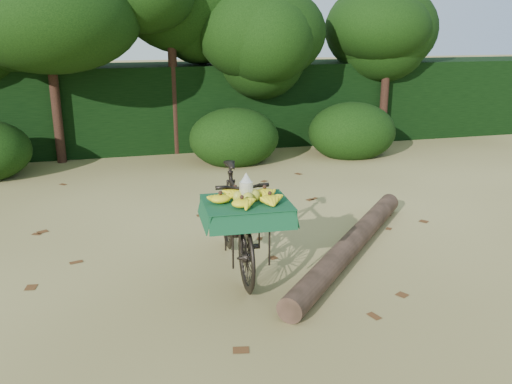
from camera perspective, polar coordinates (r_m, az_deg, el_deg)
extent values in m
plane|color=tan|center=(6.45, -6.76, -6.69)|extent=(80.00, 80.00, 0.00)
imported|color=black|center=(5.91, -2.14, -2.87)|extent=(0.63, 1.93, 1.15)
cube|color=black|center=(5.23, -1.01, -1.27)|extent=(0.44, 0.52, 0.03)
cube|color=#15502D|center=(5.22, -1.01, -1.07)|extent=(0.86, 0.73, 0.01)
ellipsoid|color=#A4A127|center=(5.22, -0.15, -0.39)|extent=(0.11, 0.09, 0.12)
ellipsoid|color=#A4A127|center=(5.27, -1.16, -0.22)|extent=(0.11, 0.09, 0.12)
ellipsoid|color=#A4A127|center=(5.19, -1.88, -0.50)|extent=(0.11, 0.09, 0.12)
ellipsoid|color=#A4A127|center=(5.14, -0.86, -0.67)|extent=(0.11, 0.09, 0.12)
cylinder|color=#EAE5C6|center=(5.20, -1.04, 0.16)|extent=(0.13, 0.13, 0.17)
cylinder|color=brown|center=(6.51, 9.98, -5.40)|extent=(2.61, 2.80, 0.26)
cube|color=black|center=(12.30, -11.36, 8.82)|extent=(26.00, 1.80, 1.80)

